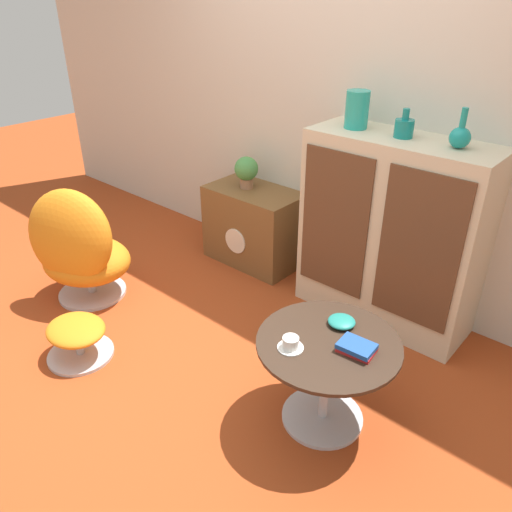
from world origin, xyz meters
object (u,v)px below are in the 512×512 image
ottoman (77,335)px  bowl (342,322)px  tv_console (254,226)px  vase_inner_left (404,128)px  sideboard (390,233)px  egg_chair (79,250)px  vase_leftmost (357,110)px  book_stack (357,348)px  coffee_table (327,367)px  vase_inner_right (460,136)px  potted_plant (246,170)px  teacup (291,344)px

ottoman → bowl: bowl is taller
tv_console → vase_inner_left: size_ratio=4.57×
sideboard → egg_chair: (-1.59, -1.16, -0.21)m
egg_chair → vase_inner_left: 2.13m
vase_leftmost → book_stack: size_ratio=1.25×
tv_console → vase_leftmost: (0.78, 0.00, 0.98)m
bowl → coffee_table: bearing=-79.5°
tv_console → egg_chair: size_ratio=0.86×
tv_console → vase_inner_right: vase_inner_right is taller
egg_chair → vase_inner_left: (1.58, 1.16, 0.84)m
ottoman → potted_plant: bearing=92.6°
vase_leftmost → book_stack: vase_leftmost is taller
sideboard → coffee_table: sideboard is taller
coffee_table → potted_plant: size_ratio=2.85×
sideboard → bowl: (0.20, -0.84, -0.08)m
tv_console → book_stack: size_ratio=4.20×
ottoman → bowl: (1.30, 0.68, 0.35)m
sideboard → vase_inner_left: vase_inner_left is taller
tv_console → coffee_table: 1.65m
vase_inner_right → teacup: 1.36m
egg_chair → ottoman: egg_chair is taller
egg_chair → ottoman: 0.66m
tv_console → vase_inner_left: 1.42m
ottoman → book_stack: size_ratio=2.21×
tv_console → vase_leftmost: bearing=0.1°
ottoman → book_stack: bearing=20.8°
vase_leftmost → book_stack: 1.40m
egg_chair → bowl: 1.83m
egg_chair → coffee_table: (1.82, 0.17, -0.05)m
book_stack → egg_chair: bearing=-174.4°
egg_chair → vase_leftmost: 1.95m
vase_inner_left → book_stack: (0.37, -0.97, -0.72)m
book_stack → tv_console: bearing=146.3°
vase_leftmost → vase_inner_left: vase_leftmost is taller
tv_console → bowl: tv_console is taller
vase_inner_right → sideboard: bearing=-179.2°
coffee_table → book_stack: 0.21m
coffee_table → vase_leftmost: bearing=118.5°
sideboard → vase_inner_left: (-0.01, 0.00, 0.63)m
sideboard → egg_chair: sideboard is taller
sideboard → potted_plant: size_ratio=5.00×
book_stack → coffee_table: bearing=-169.2°
ottoman → vase_leftmost: bearing=62.7°
sideboard → teacup: sideboard is taller
potted_plant → book_stack: size_ratio=1.38×
tv_console → teacup: bearing=-43.1°
ottoman → vase_inner_left: bearing=54.5°
egg_chair → book_stack: egg_chair is taller
sideboard → egg_chair: 1.98m
vase_inner_left → bowl: size_ratio=1.19×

